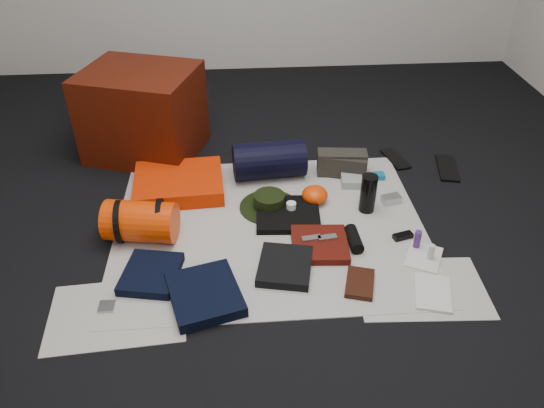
{
  "coord_description": "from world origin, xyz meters",
  "views": [
    {
      "loc": [
        -0.16,
        -2.18,
        1.71
      ],
      "look_at": [
        0.02,
        0.07,
        0.1
      ],
      "focal_mm": 35.0,
      "sensor_mm": 36.0,
      "label": 1
    }
  ],
  "objects": [
    {
      "name": "tape_roll",
      "position": [
        0.12,
        0.11,
        0.06
      ],
      "size": [
        0.05,
        0.05,
        0.04
      ],
      "primitive_type": "cylinder",
      "color": "silver",
      "rests_on": "black_tshirt"
    },
    {
      "name": "floor",
      "position": [
        0.0,
        0.0,
        -0.01
      ],
      "size": [
        4.5,
        4.5,
        0.02
      ],
      "primitive_type": "cube",
      "color": "black",
      "rests_on": "ground"
    },
    {
      "name": "trousers_navy_b",
      "position": [
        -0.32,
        -0.5,
        0.03
      ],
      "size": [
        0.37,
        0.4,
        0.05
      ],
      "primitive_type": "cube",
      "rotation": [
        0.0,
        0.0,
        0.27
      ],
      "color": "black",
      "rests_on": "newspaper_mat"
    },
    {
      "name": "red_shirt",
      "position": [
        0.23,
        -0.19,
        0.02
      ],
      "size": [
        0.29,
        0.29,
        0.04
      ],
      "primitive_type": "cube",
      "rotation": [
        0.0,
        0.0,
        -0.06
      ],
      "color": "#480E07",
      "rests_on": "newspaper_mat"
    },
    {
      "name": "toiletry_purple",
      "position": [
        0.71,
        -0.22,
        0.06
      ],
      "size": [
        0.04,
        0.04,
        0.1
      ],
      "primitive_type": "cylinder",
      "rotation": [
        0.0,
        0.0,
        0.39
      ],
      "color": "#412068",
      "rests_on": "newspaper_mat"
    },
    {
      "name": "orange_stuff_sack",
      "position": [
        0.26,
        0.2,
        0.05
      ],
      "size": [
        0.18,
        0.18,
        0.09
      ],
      "primitive_type": "ellipsoid",
      "rotation": [
        0.0,
        0.0,
        0.27
      ],
      "color": "red",
      "rests_on": "newspaper_mat"
    },
    {
      "name": "stuff_sack",
      "position": [
        -0.65,
        -0.04,
        0.11
      ],
      "size": [
        0.38,
        0.26,
        0.21
      ],
      "primitive_type": "cylinder",
      "rotation": [
        0.0,
        1.57,
        -0.17
      ],
      "color": "red",
      "rests_on": "newspaper_mat"
    },
    {
      "name": "trousers_charcoal",
      "position": [
        0.05,
        -0.34,
        0.03
      ],
      "size": [
        0.29,
        0.32,
        0.04
      ],
      "primitive_type": "cube",
      "rotation": [
        0.0,
        0.0,
        -0.21
      ],
      "color": "black",
      "rests_on": "newspaper_mat"
    },
    {
      "name": "newspaper_mat",
      "position": [
        0.0,
        0.0,
        0.0
      ],
      "size": [
        1.6,
        1.3,
        0.01
      ],
      "primitive_type": "cube",
      "color": "silver",
      "rests_on": "floor"
    },
    {
      "name": "flip_flop_right",
      "position": [
        1.12,
        0.49,
        0.01
      ],
      "size": [
        0.17,
        0.31,
        0.02
      ],
      "primitive_type": "cube",
      "rotation": [
        0.0,
        0.0,
        -0.21
      ],
      "color": "black",
      "rests_on": "floor"
    },
    {
      "name": "black_tshirt",
      "position": [
        0.1,
        0.08,
        0.02
      ],
      "size": [
        0.35,
        0.33,
        0.03
      ],
      "primitive_type": "cube",
      "rotation": [
        0.0,
        0.0,
        -0.07
      ],
      "color": "black",
      "rests_on": "newspaper_mat"
    },
    {
      "name": "newspaper_sheet_front_right",
      "position": [
        0.65,
        -0.5,
        0.0
      ],
      "size": [
        0.6,
        0.43,
        0.0
      ],
      "primitive_type": "cube",
      "rotation": [
        0.0,
        0.0,
        -0.05
      ],
      "color": "silver",
      "rests_on": "floor"
    },
    {
      "name": "sleeping_pad",
      "position": [
        -0.49,
        0.38,
        0.05
      ],
      "size": [
        0.52,
        0.43,
        0.09
      ],
      "primitive_type": "cube",
      "rotation": [
        0.0,
        0.0,
        0.06
      ],
      "color": "red",
      "rests_on": "newspaper_mat"
    },
    {
      "name": "map_booklet",
      "position": [
        0.69,
        -0.54,
        0.01
      ],
      "size": [
        0.21,
        0.26,
        0.01
      ],
      "primitive_type": "cube",
      "rotation": [
        0.0,
        0.0,
        -0.27
      ],
      "color": "beige",
      "rests_on": "newspaper_mat"
    },
    {
      "name": "sack_strap_left",
      "position": [
        -0.75,
        -0.04,
        0.11
      ],
      "size": [
        0.02,
        0.22,
        0.22
      ],
      "primitive_type": "cylinder",
      "rotation": [
        0.0,
        1.57,
        0.0
      ],
      "color": "black",
      "rests_on": "newspaper_mat"
    },
    {
      "name": "sack_strap_right",
      "position": [
        -0.55,
        -0.04,
        0.11
      ],
      "size": [
        0.02,
        0.22,
        0.22
      ],
      "primitive_type": "cylinder",
      "rotation": [
        0.0,
        1.57,
        0.0
      ],
      "color": "black",
      "rests_on": "newspaper_mat"
    },
    {
      "name": "cyan_case",
      "position": [
        0.66,
        0.42,
        0.02
      ],
      "size": [
        0.1,
        0.06,
        0.03
      ],
      "primitive_type": "cube",
      "rotation": [
        0.0,
        0.0,
        -0.02
      ],
      "color": "#0E638A",
      "rests_on": "newspaper_mat"
    },
    {
      "name": "energy_bar_b",
      "position": [
        0.27,
        -0.17,
        0.05
      ],
      "size": [
        0.1,
        0.05,
        0.01
      ],
      "primitive_type": "cube",
      "rotation": [
        0.0,
        0.0,
        0.14
      ],
      "color": "#ACACB1",
      "rests_on": "red_shirt"
    },
    {
      "name": "hiking_boot_left",
      "position": [
        0.46,
        0.49,
        0.08
      ],
      "size": [
        0.3,
        0.14,
        0.14
      ],
      "primitive_type": "cube",
      "rotation": [
        0.0,
        0.0,
        -0.11
      ],
      "color": "#2C2922",
      "rests_on": "newspaper_mat"
    },
    {
      "name": "water_bottle",
      "position": [
        0.53,
        0.11,
        0.11
      ],
      "size": [
        0.1,
        0.1,
        0.22
      ],
      "primitive_type": "cylinder",
      "rotation": [
        0.0,
        0.0,
        0.23
      ],
      "color": "black",
      "rests_on": "newspaper_mat"
    },
    {
      "name": "boonie_crown",
      "position": [
        0.01,
        0.17,
        0.05
      ],
      "size": [
        0.17,
        0.17,
        0.07
      ],
      "primitive_type": "cylinder",
      "color": "black",
      "rests_on": "boonie_brim"
    },
    {
      "name": "key_cluster",
      "position": [
        -0.75,
        -0.52,
        0.01
      ],
      "size": [
        0.07,
        0.07,
        0.01
      ],
      "primitive_type": "cube",
      "rotation": [
        0.0,
        0.0,
        -0.01
      ],
      "color": "#ACACB1",
      "rests_on": "newspaper_mat"
    },
    {
      "name": "speaker",
      "position": [
        0.41,
        -0.17,
        0.04
      ],
      "size": [
        0.07,
        0.17,
        0.06
      ],
      "primitive_type": "cylinder",
      "rotation": [
        1.57,
        0.0,
        0.03
      ],
      "color": "black",
      "rests_on": "newspaper_mat"
    },
    {
      "name": "trousers_navy_a",
      "position": [
        -0.58,
        -0.34,
        0.03
      ],
      "size": [
        0.29,
        0.32,
        0.04
      ],
      "primitive_type": "cube",
      "rotation": [
        0.0,
        0.0,
        -0.19
      ],
      "color": "black",
      "rests_on": "newspaper_mat"
    },
    {
      "name": "paperback_book",
      "position": [
        0.37,
        -0.47,
        0.02
      ],
      "size": [
        0.17,
        0.22,
        0.03
      ],
      "primitive_type": "cube",
      "rotation": [
        0.0,
        0.0,
        -0.28
      ],
      "color": "black",
      "rests_on": "newspaper_mat"
    },
    {
      "name": "energy_bar_a",
      "position": [
        0.19,
        -0.17,
        0.05
      ],
      "size": [
        0.1,
        0.05,
        0.01
      ],
      "primitive_type": "cube",
      "rotation": [
        0.0,
        0.0,
        0.14
      ],
      "color": "#ACACB1",
      "rests_on": "red_shirt"
    },
    {
      "name": "map_printout",
      "position": [
        0.73,
        -0.3,
        0.01
      ],
      "size": [
        0.23,
        0.25,
        0.01
      ],
      "primitive_type": "cube",
      "rotation": [
        0.0,
        0.0,
        -0.48
      ],
      "color": "beige",
      "rests_on": "newspaper_mat"
    },
    {
      "name": "navy_duffel",
      "position": [
        0.03,
        0.49,
        0.12
      ],
      "size": [
        0.43,
        0.25,
        0.22
      ],
      "primitive_type": "cylinder",
      "rotation": [
        0.0,
        1.57,
        0.08
      ],
      "color": "black",
      "rests_on": "newspaper_mat"
    },
    {
      "name": "sunglasses",
      "position": [
        0.66,
        -0.15,
        0.02
      ],
      "size": [
        0.11,
        0.07,
        0.03
      ],
      "primitive_type": "cube",
      "rotation": [
        0.0,
        0.0,
        0.27
      ],
      "color": "black",
      "rests_on": "newspaper_mat"
    },
    {
      "name": "toiletry_clear",
      "position": [
        0.75,
        -0.31,
        0.05
      ],
      "size": [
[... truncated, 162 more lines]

